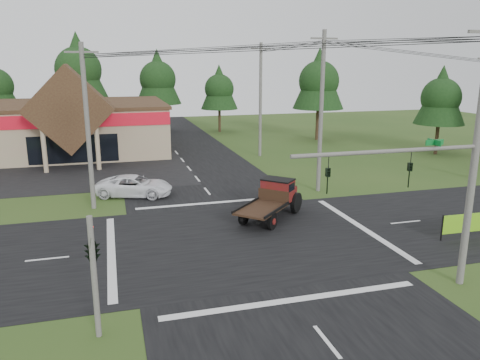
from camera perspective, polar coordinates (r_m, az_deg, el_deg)
name	(u,v)px	position (r m, az deg, el deg)	size (l,w,h in m)	color
ground	(245,239)	(25.49, 0.61, -7.21)	(120.00, 120.00, 0.00)	#2C4819
road_ns	(245,239)	(25.49, 0.61, -7.19)	(12.00, 120.00, 0.02)	black
road_ew	(245,239)	(25.49, 0.61, -7.18)	(120.00, 12.00, 0.02)	black
parking_apron	(23,176)	(43.43, -24.98, 0.46)	(28.00, 14.00, 0.02)	black
cvs_building	(19,128)	(53.53, -25.38, 5.78)	(30.40, 18.20, 9.19)	tan
traffic_signal_mast	(437,187)	(20.33, 22.86, -0.79)	(8.12, 0.24, 7.00)	#595651
traffic_signal_corner	(91,239)	(16.52, -17.66, -6.91)	(0.53, 2.48, 4.40)	#595651
utility_pole_nr	(475,155)	(21.16, 26.75, 2.73)	(2.00, 0.30, 11.00)	#595651
utility_pole_nw	(88,126)	(31.07, -18.09, 6.24)	(2.00, 0.30, 10.50)	#595651
utility_pole_ne	(321,111)	(34.28, 9.87, 8.24)	(2.00, 0.30, 11.50)	#595651
utility_pole_n	(260,99)	(47.27, 2.51, 9.80)	(2.00, 0.30, 11.20)	#595651
tree_row_c	(78,67)	(63.89, -19.14, 12.85)	(7.28, 7.28, 13.13)	#332316
tree_row_d	(158,77)	(65.17, -10.00, 12.22)	(6.16, 6.16, 11.11)	#332316
tree_row_e	(219,87)	(64.57, -2.55, 11.21)	(5.04, 5.04, 9.09)	#332316
tree_side_ne	(319,79)	(58.31, 9.60, 12.04)	(6.16, 6.16, 11.11)	#332316
tree_side_e_near	(441,96)	(52.36, 23.32, 9.43)	(5.04, 5.04, 9.09)	#332316
antique_flatbed_truck	(270,201)	(28.33, 3.67, -2.54)	(2.13, 5.58, 2.33)	#50180B
roadside_banner	(475,225)	(28.48, 26.74, -4.90)	(4.26, 0.12, 1.45)	#68B017
white_pickup	(135,186)	(34.19, -12.73, -0.70)	(2.45, 5.31, 1.48)	white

